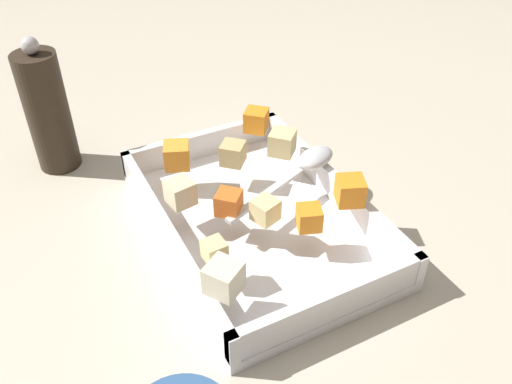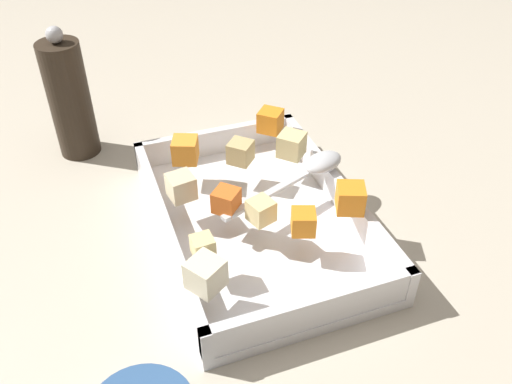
# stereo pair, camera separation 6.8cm
# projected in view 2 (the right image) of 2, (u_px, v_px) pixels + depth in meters

# --- Properties ---
(ground_plane) EXTENTS (4.00, 4.00, 0.00)m
(ground_plane) POSITION_uv_depth(u_px,v_px,m) (250.00, 232.00, 0.72)
(ground_plane) COLOR #BCB29E
(baking_dish) EXTENTS (0.36, 0.25, 0.05)m
(baking_dish) POSITION_uv_depth(u_px,v_px,m) (256.00, 221.00, 0.71)
(baking_dish) COLOR silver
(baking_dish) RESTS_ON ground_plane
(carrot_chunk_far_right) EXTENTS (0.04, 0.04, 0.03)m
(carrot_chunk_far_right) POSITION_uv_depth(u_px,v_px,m) (303.00, 222.00, 0.63)
(carrot_chunk_far_right) COLOR orange
(carrot_chunk_far_right) RESTS_ON baking_dish
(carrot_chunk_front_center) EXTENTS (0.05, 0.05, 0.03)m
(carrot_chunk_front_center) POSITION_uv_depth(u_px,v_px,m) (270.00, 121.00, 0.81)
(carrot_chunk_front_center) COLOR orange
(carrot_chunk_front_center) RESTS_ON baking_dish
(carrot_chunk_rim_edge) EXTENTS (0.04, 0.04, 0.03)m
(carrot_chunk_rim_edge) POSITION_uv_depth(u_px,v_px,m) (226.00, 200.00, 0.66)
(carrot_chunk_rim_edge) COLOR orange
(carrot_chunk_rim_edge) RESTS_ON baking_dish
(carrot_chunk_near_right) EXTENTS (0.04, 0.04, 0.03)m
(carrot_chunk_near_right) POSITION_uv_depth(u_px,v_px,m) (185.00, 150.00, 0.75)
(carrot_chunk_near_right) COLOR orange
(carrot_chunk_near_right) RESTS_ON baking_dish
(carrot_chunk_corner_sw) EXTENTS (0.04, 0.04, 0.03)m
(carrot_chunk_corner_sw) POSITION_uv_depth(u_px,v_px,m) (350.00, 198.00, 0.66)
(carrot_chunk_corner_sw) COLOR orange
(carrot_chunk_corner_sw) RESTS_ON baking_dish
(potato_chunk_mid_left) EXTENTS (0.03, 0.03, 0.02)m
(potato_chunk_mid_left) POSITION_uv_depth(u_px,v_px,m) (203.00, 246.00, 0.60)
(potato_chunk_mid_left) COLOR #E0CC89
(potato_chunk_mid_left) RESTS_ON baking_dish
(potato_chunk_corner_se) EXTENTS (0.04, 0.04, 0.03)m
(potato_chunk_corner_se) POSITION_uv_depth(u_px,v_px,m) (240.00, 152.00, 0.75)
(potato_chunk_corner_se) COLOR tan
(potato_chunk_corner_se) RESTS_ON baking_dish
(potato_chunk_corner_nw) EXTENTS (0.04, 0.04, 0.03)m
(potato_chunk_corner_nw) POSITION_uv_depth(u_px,v_px,m) (264.00, 210.00, 0.65)
(potato_chunk_corner_nw) COLOR #E0CC89
(potato_chunk_corner_nw) RESTS_ON baking_dish
(potato_chunk_near_spoon) EXTENTS (0.05, 0.05, 0.03)m
(potato_chunk_near_spoon) POSITION_uv_depth(u_px,v_px,m) (292.00, 145.00, 0.76)
(potato_chunk_near_spoon) COLOR #E0CC89
(potato_chunk_near_spoon) RESTS_ON baking_dish
(potato_chunk_back_center) EXTENTS (0.04, 0.04, 0.03)m
(potato_chunk_back_center) POSITION_uv_depth(u_px,v_px,m) (181.00, 186.00, 0.68)
(potato_chunk_back_center) COLOR beige
(potato_chunk_back_center) RESTS_ON baking_dish
(potato_chunk_under_handle) EXTENTS (0.05, 0.05, 0.03)m
(potato_chunk_under_handle) POSITION_uv_depth(u_px,v_px,m) (206.00, 274.00, 0.56)
(potato_chunk_under_handle) COLOR beige
(potato_chunk_under_handle) RESTS_ON baking_dish
(serving_spoon) EXTENTS (0.10, 0.20, 0.02)m
(serving_spoon) POSITION_uv_depth(u_px,v_px,m) (316.00, 167.00, 0.73)
(serving_spoon) COLOR silver
(serving_spoon) RESTS_ON baking_dish
(pepper_mill) EXTENTS (0.06, 0.06, 0.20)m
(pepper_mill) POSITION_uv_depth(u_px,v_px,m) (70.00, 99.00, 0.82)
(pepper_mill) COLOR #2D2319
(pepper_mill) RESTS_ON ground_plane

